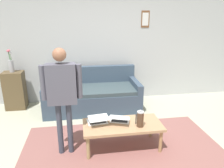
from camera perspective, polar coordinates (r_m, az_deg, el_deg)
ground_plane at (r=3.40m, az=1.68°, el=-17.24°), size 7.68×7.68×0.00m
area_rug at (r=3.38m, az=3.10°, el=-17.42°), size 3.07×1.84×0.01m
back_wall at (r=5.01m, az=-2.80°, el=10.80°), size 7.04×0.11×2.70m
couch at (r=4.66m, az=-5.33°, el=-3.04°), size 2.02×0.92×0.88m
coffee_table at (r=3.28m, az=2.84°, el=-11.37°), size 1.19×0.56×0.40m
laptop_left at (r=3.29m, az=2.05°, el=-9.48°), size 0.40×0.43×0.14m
laptop_center at (r=3.26m, az=-3.90°, el=-9.76°), size 0.34×0.37×0.13m
french_press at (r=3.16m, az=7.65°, el=-9.33°), size 0.12×0.10×0.27m
side_shelf at (r=5.07m, az=-24.75°, el=-1.59°), size 0.42×0.32×0.83m
flower_vase at (r=4.92m, az=-25.64°, el=4.89°), size 0.10×0.11×0.48m
person_standing at (r=2.96m, az=-13.39°, el=-1.32°), size 0.56×0.18×1.57m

